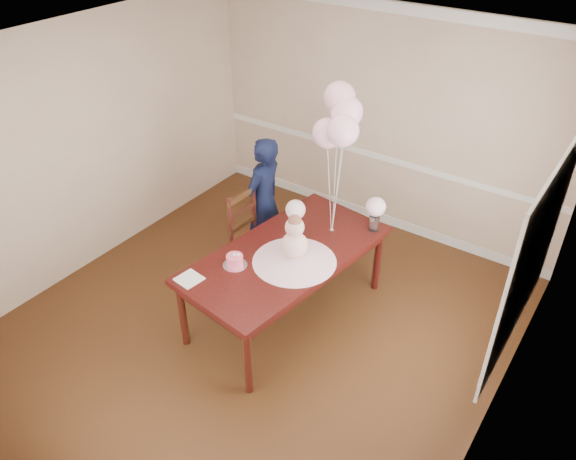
{
  "coord_description": "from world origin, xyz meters",
  "views": [
    {
      "loc": [
        2.62,
        -3.19,
        3.97
      ],
      "look_at": [
        0.15,
        0.37,
        1.05
      ],
      "focal_mm": 35.0,
      "sensor_mm": 36.0,
      "label": 1
    }
  ],
  "objects_px": {
    "woman": "(264,202)",
    "dining_table_top": "(286,254)",
    "dining_chair_seat": "(259,245)",
    "birthday_cake": "(235,260)"
  },
  "relations": [
    {
      "from": "dining_table_top",
      "to": "birthday_cake",
      "type": "height_order",
      "value": "birthday_cake"
    },
    {
      "from": "dining_chair_seat",
      "to": "birthday_cake",
      "type": "bearing_deg",
      "value": -67.4
    },
    {
      "from": "dining_chair_seat",
      "to": "woman",
      "type": "distance_m",
      "value": 0.53
    },
    {
      "from": "dining_chair_seat",
      "to": "woman",
      "type": "xyz_separation_m",
      "value": [
        -0.22,
        0.39,
        0.27
      ]
    },
    {
      "from": "birthday_cake",
      "to": "woman",
      "type": "distance_m",
      "value": 1.22
    },
    {
      "from": "woman",
      "to": "dining_table_top",
      "type": "bearing_deg",
      "value": 48.44
    },
    {
      "from": "birthday_cake",
      "to": "dining_chair_seat",
      "type": "xyz_separation_m",
      "value": [
        -0.28,
        0.72,
        -0.36
      ]
    },
    {
      "from": "birthday_cake",
      "to": "dining_chair_seat",
      "type": "distance_m",
      "value": 0.85
    },
    {
      "from": "dining_table_top",
      "to": "dining_chair_seat",
      "type": "height_order",
      "value": "dining_table_top"
    },
    {
      "from": "dining_table_top",
      "to": "woman",
      "type": "bearing_deg",
      "value": 146.34
    }
  ]
}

